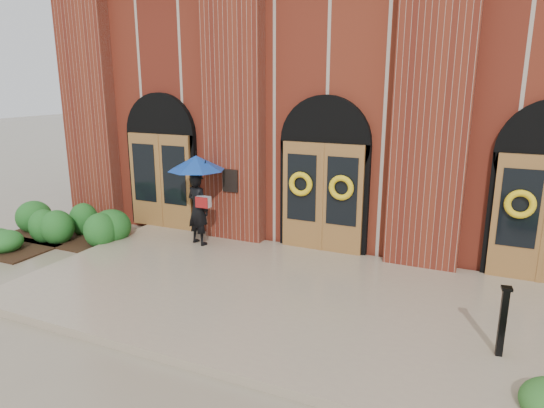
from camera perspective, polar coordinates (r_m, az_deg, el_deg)
The scene contains 7 objects.
ground at distance 9.19m, azimuth 0.13°, elevation -11.46°, with size 90.00×90.00×0.00m, color gray.
landing at distance 9.28m, azimuth 0.52°, elevation -10.67°, with size 10.00×5.30×0.15m, color gray.
church_building at distance 16.68m, azimuth 12.94°, elevation 12.29°, with size 16.20×12.53×7.00m.
man_with_umbrella at distance 11.55m, azimuth -8.81°, elevation 2.49°, with size 1.69×1.69×2.16m.
metal_post at distance 7.78m, azimuth 25.51°, elevation -12.21°, with size 0.16×0.16×1.06m.
hedge_wall_left at distance 13.65m, azimuth -23.18°, elevation -2.11°, with size 3.15×1.26×0.81m, color #1C541C.
hedge_front_left at distance 13.25m, azimuth -27.96°, elevation -3.82°, with size 1.42×1.21×0.50m, color #1F5A1F.
Camera 1 is at (3.40, -7.54, 4.00)m, focal length 32.00 mm.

